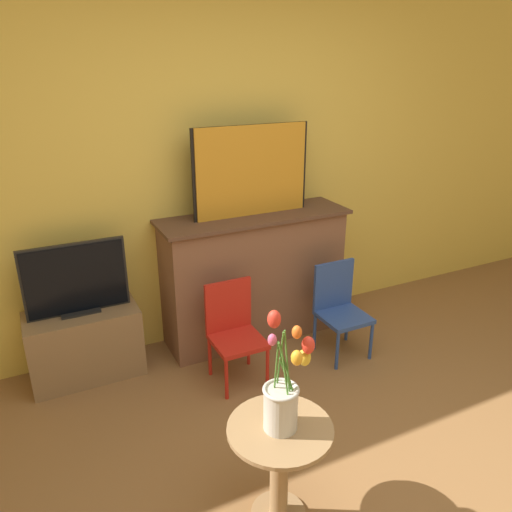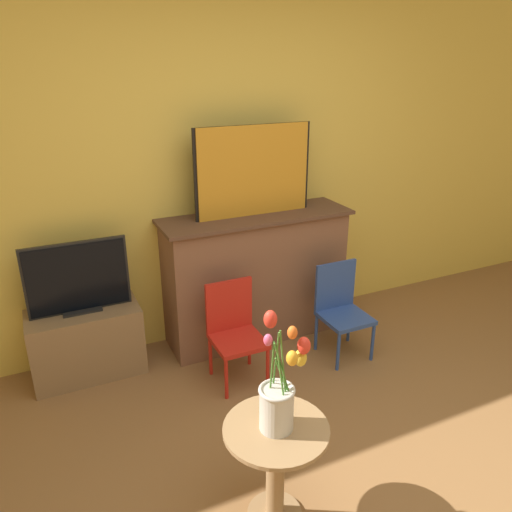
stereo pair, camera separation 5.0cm
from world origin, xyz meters
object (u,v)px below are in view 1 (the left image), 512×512
Objects in this scene: chair_blue at (339,305)px; painting at (252,171)px; tv_monitor at (76,280)px; chair_red at (234,328)px; vase_tulips at (283,395)px.

painting is at bearing 133.36° from chair_blue.
tv_monitor is at bearing 179.83° from painting.
vase_tulips is at bearing -102.96° from chair_red.
chair_blue is at bearing -16.10° from tv_monitor.
tv_monitor is 1.80m from chair_blue.
painting reaches higher than tv_monitor.
tv_monitor is 0.96× the size of chair_red.
painting reaches higher than chair_blue.
painting is at bearing -0.17° from tv_monitor.
vase_tulips is at bearing -111.18° from painting.
chair_blue is 1.55m from vase_tulips.
painting is 1.34× the size of tv_monitor.
painting reaches higher than vase_tulips.
painting reaches higher than chair_red.
chair_blue is (0.81, -0.03, 0.00)m from chair_red.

